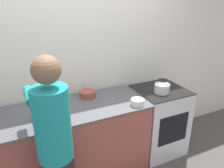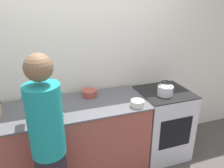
{
  "view_description": "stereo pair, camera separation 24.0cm",
  "coord_description": "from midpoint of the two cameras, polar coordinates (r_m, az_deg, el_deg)",
  "views": [
    {
      "loc": [
        -0.8,
        -1.78,
        2.06
      ],
      "look_at": [
        0.16,
        0.24,
        1.16
      ],
      "focal_mm": 35.0,
      "sensor_mm": 36.0,
      "label": 1
    },
    {
      "loc": [
        -0.58,
        -1.87,
        2.06
      ],
      "look_at": [
        0.16,
        0.24,
        1.16
      ],
      "focal_mm": 35.0,
      "sensor_mm": 36.0,
      "label": 2
    }
  ],
  "objects": [
    {
      "name": "cutting_board",
      "position": [
        2.38,
        -19.21,
        -8.05
      ],
      "size": [
        0.31,
        0.21,
        0.02
      ],
      "color": "#A87A4C",
      "rests_on": "counter"
    },
    {
      "name": "counter",
      "position": [
        2.72,
        -13.24,
        -14.93
      ],
      "size": [
        1.8,
        0.71,
        0.91
      ],
      "color": "#9E4C42",
      "rests_on": "ground_plane"
    },
    {
      "name": "bowl_mixing",
      "position": [
        2.48,
        3.91,
        -4.81
      ],
      "size": [
        0.15,
        0.15,
        0.07
      ],
      "color": "silver",
      "rests_on": "counter"
    },
    {
      "name": "kettle",
      "position": [
        2.77,
        10.55,
        -0.91
      ],
      "size": [
        0.19,
        0.19,
        0.17
      ],
      "color": "silver",
      "rests_on": "oven"
    },
    {
      "name": "person",
      "position": [
        1.99,
        -18.31,
        -14.13
      ],
      "size": [
        0.34,
        0.58,
        1.68
      ],
      "color": "#2A222A",
      "rests_on": "ground_plane"
    },
    {
      "name": "wall_back",
      "position": [
        2.77,
        -9.99,
        5.61
      ],
      "size": [
        8.0,
        0.05,
        2.6
      ],
      "color": "silver",
      "rests_on": "ground_plane"
    },
    {
      "name": "bowl_prep",
      "position": [
        2.7,
        -9.0,
        -2.68
      ],
      "size": [
        0.19,
        0.19,
        0.08
      ],
      "color": "#9E4738",
      "rests_on": "counter"
    },
    {
      "name": "knife",
      "position": [
        2.38,
        -20.36,
        -7.85
      ],
      "size": [
        0.22,
        0.14,
        0.01
      ],
      "rotation": [
        0.0,
        0.0,
        -0.48
      ],
      "color": "silver",
      "rests_on": "cutting_board"
    },
    {
      "name": "oven",
      "position": [
        3.1,
        9.78,
        -9.38
      ],
      "size": [
        0.63,
        0.62,
        0.93
      ],
      "color": "silver",
      "rests_on": "ground_plane"
    }
  ]
}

